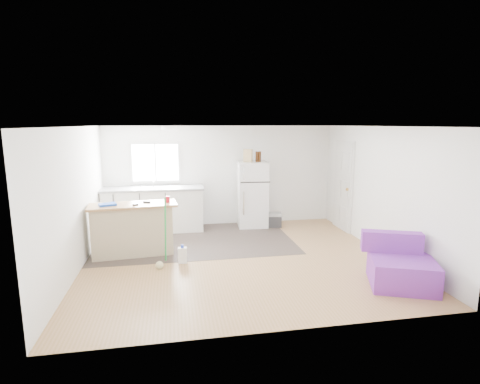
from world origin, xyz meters
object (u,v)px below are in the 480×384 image
kitchen_cabinets (154,209)px  refrigerator (252,194)px  cooler (272,220)px  mop (161,255)px  peninsula (133,229)px  red_cup (168,199)px  cardboard_box (248,156)px  bottle_right (260,157)px  cleaner_jug (182,255)px  blue_tray (107,204)px  purple_seat (400,267)px  bottle_left (257,157)px

kitchen_cabinets → refrigerator: refrigerator is taller
cooler → mop: (-2.56, -2.19, 0.06)m
peninsula → red_cup: red_cup is taller
cardboard_box → bottle_right: (0.27, -0.04, -0.02)m
cleaner_jug → kitchen_cabinets: bearing=107.3°
cooler → cardboard_box: cardboard_box is taller
peninsula → refrigerator: refrigerator is taller
cooler → mop: size_ratio=0.38×
kitchen_cabinets → bottle_right: 2.73m
peninsula → blue_tray: 0.65m
blue_tray → cardboard_box: 3.42m
refrigerator → cleaner_jug: (-1.74, -2.19, -0.63)m
peninsula → red_cup: size_ratio=13.66×
purple_seat → mop: size_ratio=0.94×
mop → red_cup: bearing=74.2°
cleaner_jug → bottle_left: bearing=51.8°
purple_seat → bottle_left: (-1.44, 3.63, 1.41)m
cooler → bottle_left: 1.56m
refrigerator → cardboard_box: cardboard_box is taller
refrigerator → blue_tray: size_ratio=5.20×
kitchen_cabinets → cleaner_jug: size_ratio=6.81×
peninsula → mop: 0.98m
cooler → mop: bearing=-131.3°
blue_tray → cardboard_box: size_ratio=1.00×
kitchen_cabinets → peninsula: kitchen_cabinets is taller
cleaner_jug → bottle_right: bottle_right is taller
mop → refrigerator: bearing=41.6°
mop → bottle_right: bottle_right is taller
kitchen_cabinets → red_cup: bearing=-76.3°
mop → cardboard_box: 3.40m
cardboard_box → bottle_right: bearing=-8.7°
bottle_right → refrigerator: bearing=159.5°
mop → bottle_left: (2.19, 2.29, 1.45)m
refrigerator → kitchen_cabinets: bearing=-175.7°
bottle_right → blue_tray: bearing=-154.0°
blue_tray → red_cup: bearing=4.1°
kitchen_cabinets → bottle_right: size_ratio=9.17×
refrigerator → purple_seat: 4.03m
cleaner_jug → blue_tray: blue_tray is taller
cooler → refrigerator: bearing=168.9°
cleaner_jug → cardboard_box: cardboard_box is taller
peninsula → bottle_right: 3.39m
cardboard_box → bottle_left: (0.21, -0.04, -0.02)m
cooler → red_cup: (-2.43, -1.38, 0.87)m
purple_seat → bottle_right: 4.13m
peninsula → cooler: (3.10, 1.41, -0.33)m
cardboard_box → bottle_right: cardboard_box is taller
kitchen_cabinets → cleaner_jug: 2.28m
cardboard_box → bottle_left: cardboard_box is taller
peninsula → purple_seat: 4.69m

